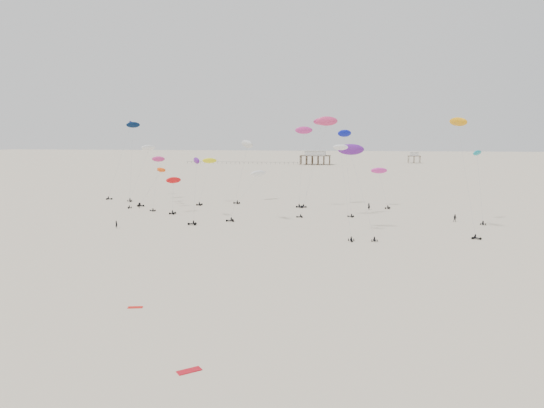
% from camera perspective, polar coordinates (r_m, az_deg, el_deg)
% --- Properties ---
extents(ground_plane, '(900.00, 900.00, 0.00)m').
position_cam_1_polar(ground_plane, '(219.85, 4.45, 2.00)').
color(ground_plane, beige).
extents(pavilion_main, '(21.00, 13.00, 9.80)m').
position_cam_1_polar(pavilion_main, '(369.54, 4.67, 4.90)').
color(pavilion_main, brown).
rests_on(pavilion_main, ground).
extents(pavilion_small, '(9.00, 7.00, 8.00)m').
position_cam_1_polar(pavilion_small, '(400.99, 15.04, 4.77)').
color(pavilion_small, brown).
rests_on(pavilion_small, ground).
extents(pier_fence, '(80.20, 0.20, 1.50)m').
position_cam_1_polar(pier_fence, '(377.01, -3.27, 4.44)').
color(pier_fence, black).
rests_on(pier_fence, ground).
extents(rig_0, '(4.89, 12.43, 25.39)m').
position_cam_1_polar(rig_0, '(164.15, -14.79, 6.77)').
color(rig_0, black).
rests_on(rig_0, ground).
extents(rig_1, '(3.40, 10.05, 17.61)m').
position_cam_1_polar(rig_1, '(137.26, 21.41, 2.55)').
color(rig_1, black).
rests_on(rig_1, ground).
extents(rig_2, '(5.13, 6.35, 22.40)m').
position_cam_1_polar(rig_2, '(138.99, 7.92, 6.06)').
color(rig_2, black).
rests_on(rig_2, ground).
extents(rig_3, '(5.04, 11.80, 20.03)m').
position_cam_1_polar(rig_3, '(111.40, 7.80, 2.55)').
color(rig_3, black).
rests_on(rig_3, ground).
extents(rig_4, '(7.17, 11.47, 18.28)m').
position_cam_1_polar(rig_4, '(176.20, -13.56, 4.75)').
color(rig_4, black).
rests_on(rig_4, ground).
extents(rig_5, '(4.74, 10.57, 14.55)m').
position_cam_1_polar(rig_5, '(163.70, -7.03, 3.36)').
color(rig_5, black).
rests_on(rig_5, ground).
extents(rig_6, '(6.01, 15.04, 25.82)m').
position_cam_1_polar(rig_6, '(122.30, 19.67, 6.53)').
color(rig_6, black).
rests_on(rig_6, ground).
extents(rig_7, '(5.78, 14.61, 26.55)m').
position_cam_1_polar(rig_7, '(185.03, -15.76, 5.55)').
color(rig_7, black).
rests_on(rig_7, ground).
extents(rig_8, '(8.62, 14.97, 21.25)m').
position_cam_1_polar(rig_8, '(117.42, 8.69, 5.00)').
color(rig_8, black).
rests_on(rig_8, ground).
extents(rig_9, '(4.05, 10.35, 15.67)m').
position_cam_1_polar(rig_9, '(155.20, -12.27, 3.53)').
color(rig_9, black).
rests_on(rig_9, ground).
extents(rig_10, '(7.63, 5.46, 20.10)m').
position_cam_1_polar(rig_10, '(128.50, -3.01, 5.05)').
color(rig_10, black).
rests_on(rig_10, ground).
extents(rig_11, '(7.62, 7.68, 11.81)m').
position_cam_1_polar(rig_11, '(162.08, -12.74, 2.05)').
color(rig_11, black).
rests_on(rig_11, ground).
extents(rig_12, '(5.34, 15.25, 18.17)m').
position_cam_1_polar(rig_12, '(132.54, -8.27, 2.36)').
color(rig_12, black).
rests_on(rig_12, ground).
extents(rig_13, '(10.13, 4.61, 25.78)m').
position_cam_1_polar(rig_13, '(135.83, 5.64, 7.96)').
color(rig_13, black).
rests_on(rig_13, ground).
extents(rig_14, '(5.28, 4.89, 23.52)m').
position_cam_1_polar(rig_14, '(153.84, 3.34, 6.24)').
color(rig_14, black).
rests_on(rig_14, ground).
extents(rig_15, '(8.79, 10.55, 26.26)m').
position_cam_1_polar(rig_15, '(157.71, 5.03, 7.38)').
color(rig_15, black).
rests_on(rig_15, ground).
extents(rig_16, '(6.05, 9.62, 12.31)m').
position_cam_1_polar(rig_16, '(159.33, 11.62, 2.82)').
color(rig_16, black).
rests_on(rig_16, ground).
extents(rig_17, '(8.94, 14.65, 13.66)m').
position_cam_1_polar(rig_17, '(169.61, -1.80, 2.87)').
color(rig_17, black).
rests_on(rig_17, ground).
extents(rig_18, '(4.30, 6.68, 9.82)m').
position_cam_1_polar(rig_18, '(145.08, -10.57, 1.45)').
color(rig_18, black).
rests_on(rig_18, ground).
extents(spectator_0, '(0.86, 0.73, 2.01)m').
position_cam_1_polar(spectator_0, '(125.57, -16.38, -2.50)').
color(spectator_0, black).
rests_on(spectator_0, ground).
extents(spectator_1, '(1.11, 0.75, 2.12)m').
position_cam_1_polar(spectator_1, '(136.51, 19.08, -1.82)').
color(spectator_1, black).
rests_on(spectator_1, ground).
extents(spectator_2, '(1.14, 0.65, 1.88)m').
position_cam_1_polar(spectator_2, '(157.43, -14.10, -0.43)').
color(spectator_2, black).
rests_on(spectator_2, ground).
extents(spectator_3, '(1.00, 0.88, 2.29)m').
position_cam_1_polar(spectator_3, '(151.84, 10.37, -0.61)').
color(spectator_3, black).
rests_on(spectator_3, ground).
extents(grounded_kite_a, '(2.27, 2.10, 0.08)m').
position_cam_1_polar(grounded_kite_a, '(50.72, -8.90, -17.34)').
color(grounded_kite_a, red).
rests_on(grounded_kite_a, ground).
extents(grounded_kite_b, '(1.91, 1.08, 0.07)m').
position_cam_1_polar(grounded_kite_b, '(68.67, -14.50, -10.74)').
color(grounded_kite_b, red).
rests_on(grounded_kite_b, ground).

